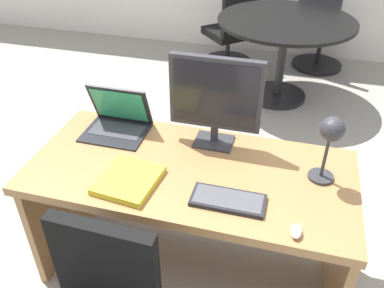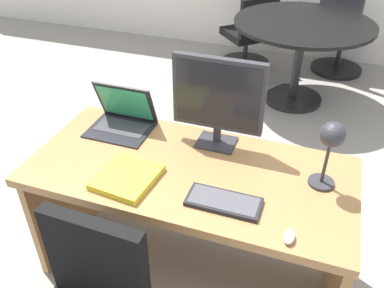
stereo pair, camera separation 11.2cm
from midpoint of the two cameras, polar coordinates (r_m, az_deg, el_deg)
The scene contains 11 objects.
ground at distance 3.60m, azimuth 5.28°, elevation 1.63°, with size 12.00×12.00×0.00m, color gray.
desk at distance 2.14m, azimuth -1.47°, elevation -7.01°, with size 1.58×0.73×0.74m.
monitor at distance 2.01m, azimuth 1.69°, elevation 6.62°, with size 0.46×0.16×0.48m.
laptop at distance 2.28m, azimuth -11.72°, elevation 3.74°, with size 0.34×0.28×0.25m.
keyboard at distance 1.79m, azimuth 3.28°, elevation -7.90°, with size 0.33×0.14×0.02m.
mouse at distance 1.69m, azimuth 12.55°, elevation -11.91°, with size 0.04×0.08×0.03m.
desk_lamp at distance 1.84m, azimuth 17.22°, elevation 0.90°, with size 0.12×0.14×0.35m.
book at distance 1.92m, azimuth -10.54°, elevation -5.01°, with size 0.28×0.31×0.03m.
meeting_table at distance 3.98m, azimuth 11.98°, elevation 14.13°, with size 1.25×1.25×0.79m.
meeting_chair_near at distance 4.75m, azimuth 4.77°, elevation 14.58°, with size 0.65×0.66×0.82m.
meeting_chair_far at distance 4.83m, azimuth 16.83°, elevation 14.32°, with size 0.60×0.62×0.93m.
Camera 1 is at (0.42, -1.49, 1.97)m, focal length 38.03 mm.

